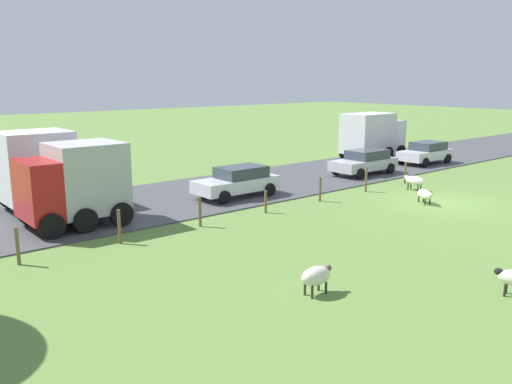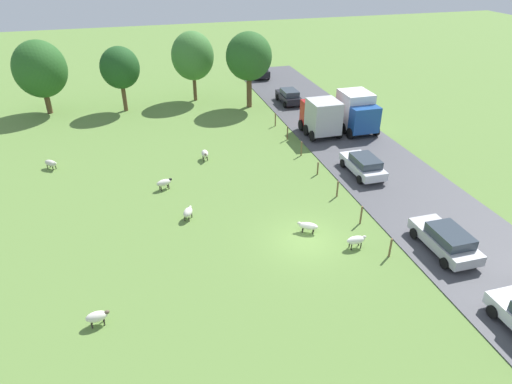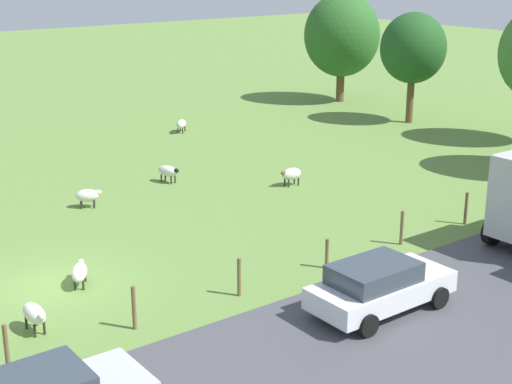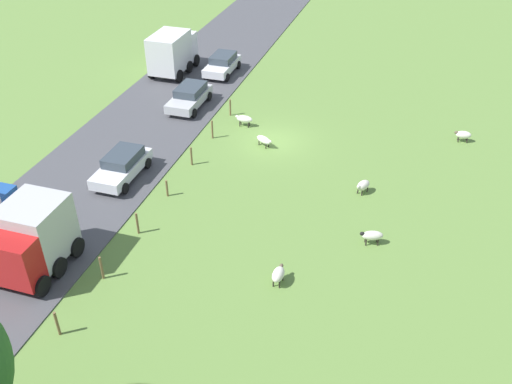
{
  "view_description": "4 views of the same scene",
  "coord_description": "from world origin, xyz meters",
  "px_view_note": "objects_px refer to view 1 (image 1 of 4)",
  "views": [
    {
      "loc": [
        -13.35,
        22.93,
        5.91
      ],
      "look_at": [
        3.28,
        9.02,
        1.24
      ],
      "focal_mm": 37.21,
      "sensor_mm": 36.0,
      "label": 1
    },
    {
      "loc": [
        -8.71,
        -20.15,
        15.72
      ],
      "look_at": [
        -1.62,
        5.11,
        0.8
      ],
      "focal_mm": 31.34,
      "sensor_mm": 36.0,
      "label": 2
    },
    {
      "loc": [
        21.02,
        -7.78,
        9.85
      ],
      "look_at": [
        -0.33,
        8.22,
        1.43
      ],
      "focal_mm": 53.37,
      "sensor_mm": 36.0,
      "label": 3
    },
    {
      "loc": [
        -8.45,
        31.05,
        17.95
      ],
      "look_at": [
        -1.07,
        7.5,
        1.08
      ],
      "focal_mm": 39.29,
      "sensor_mm": 36.0,
      "label": 4
    }
  ],
  "objects_px": {
    "sheep_3": "(425,195)",
    "truck_2": "(74,183)",
    "truck_0": "(372,135)",
    "car_0": "(426,152)",
    "car_4": "(238,181)",
    "truck_1": "(47,169)",
    "sheep_1": "(316,276)",
    "sheep_4": "(414,181)",
    "car_1": "(365,161)"
  },
  "relations": [
    {
      "from": "truck_1",
      "to": "car_4",
      "type": "height_order",
      "value": "truck_1"
    },
    {
      "from": "sheep_1",
      "to": "car_0",
      "type": "distance_m",
      "value": 25.01
    },
    {
      "from": "truck_1",
      "to": "truck_2",
      "type": "bearing_deg",
      "value": 177.89
    },
    {
      "from": "sheep_1",
      "to": "car_1",
      "type": "xyz_separation_m",
      "value": [
        11.08,
        -15.89,
        0.3
      ]
    },
    {
      "from": "truck_0",
      "to": "sheep_3",
      "type": "bearing_deg",
      "value": 138.3
    },
    {
      "from": "sheep_1",
      "to": "car_4",
      "type": "height_order",
      "value": "car_4"
    },
    {
      "from": "truck_0",
      "to": "car_1",
      "type": "distance_m",
      "value": 6.73
    },
    {
      "from": "truck_2",
      "to": "truck_0",
      "type": "bearing_deg",
      "value": -81.01
    },
    {
      "from": "truck_2",
      "to": "car_1",
      "type": "bearing_deg",
      "value": -89.99
    },
    {
      "from": "sheep_1",
      "to": "truck_0",
      "type": "relative_size",
      "value": 0.22
    },
    {
      "from": "sheep_4",
      "to": "car_1",
      "type": "xyz_separation_m",
      "value": [
        4.73,
        -1.69,
        0.3
      ]
    },
    {
      "from": "sheep_1",
      "to": "sheep_4",
      "type": "bearing_deg",
      "value": -65.9
    },
    {
      "from": "sheep_1",
      "to": "sheep_4",
      "type": "distance_m",
      "value": 15.55
    },
    {
      "from": "sheep_1",
      "to": "truck_1",
      "type": "height_order",
      "value": "truck_1"
    },
    {
      "from": "sheep_3",
      "to": "car_0",
      "type": "relative_size",
      "value": 0.3
    },
    {
      "from": "truck_0",
      "to": "truck_2",
      "type": "height_order",
      "value": "truck_0"
    },
    {
      "from": "sheep_4",
      "to": "car_1",
      "type": "distance_m",
      "value": 5.04
    },
    {
      "from": "sheep_3",
      "to": "car_1",
      "type": "distance_m",
      "value": 7.89
    },
    {
      "from": "sheep_3",
      "to": "truck_0",
      "type": "bearing_deg",
      "value": -41.7
    },
    {
      "from": "sheep_1",
      "to": "car_0",
      "type": "relative_size",
      "value": 0.26
    },
    {
      "from": "sheep_3",
      "to": "truck_2",
      "type": "height_order",
      "value": "truck_2"
    },
    {
      "from": "sheep_4",
      "to": "truck_1",
      "type": "height_order",
      "value": "truck_1"
    },
    {
      "from": "sheep_4",
      "to": "car_1",
      "type": "bearing_deg",
      "value": -19.7
    },
    {
      "from": "sheep_3",
      "to": "truck_2",
      "type": "distance_m",
      "value": 15.95
    },
    {
      "from": "truck_2",
      "to": "sheep_3",
      "type": "bearing_deg",
      "value": -115.4
    },
    {
      "from": "sheep_3",
      "to": "sheep_4",
      "type": "bearing_deg",
      "value": -47.14
    },
    {
      "from": "car_4",
      "to": "truck_1",
      "type": "bearing_deg",
      "value": 67.11
    },
    {
      "from": "truck_2",
      "to": "car_4",
      "type": "xyz_separation_m",
      "value": [
        0.02,
        -8.31,
        -0.96
      ]
    },
    {
      "from": "sheep_1",
      "to": "truck_1",
      "type": "relative_size",
      "value": 0.27
    },
    {
      "from": "truck_0",
      "to": "truck_2",
      "type": "xyz_separation_m",
      "value": [
        -3.76,
        23.78,
        -0.04
      ]
    },
    {
      "from": "sheep_1",
      "to": "car_4",
      "type": "xyz_separation_m",
      "value": [
        11.1,
        -5.9,
        0.31
      ]
    },
    {
      "from": "truck_1",
      "to": "car_4",
      "type": "distance_m",
      "value": 8.94
    },
    {
      "from": "sheep_3",
      "to": "truck_1",
      "type": "xyz_separation_m",
      "value": [
        10.29,
        14.23,
        1.47
      ]
    },
    {
      "from": "truck_1",
      "to": "car_0",
      "type": "distance_m",
      "value": 25.03
    },
    {
      "from": "car_0",
      "to": "truck_2",
      "type": "bearing_deg",
      "value": 89.77
    },
    {
      "from": "truck_0",
      "to": "truck_1",
      "type": "height_order",
      "value": "truck_1"
    },
    {
      "from": "sheep_4",
      "to": "sheep_1",
      "type": "bearing_deg",
      "value": 114.1
    },
    {
      "from": "sheep_1",
      "to": "truck_0",
      "type": "distance_m",
      "value": 26.05
    },
    {
      "from": "sheep_3",
      "to": "truck_1",
      "type": "distance_m",
      "value": 17.62
    },
    {
      "from": "car_0",
      "to": "car_4",
      "type": "height_order",
      "value": "car_0"
    },
    {
      "from": "sheep_1",
      "to": "truck_2",
      "type": "xyz_separation_m",
      "value": [
        11.08,
        2.41,
        1.27
      ]
    },
    {
      "from": "truck_2",
      "to": "car_4",
      "type": "distance_m",
      "value": 8.36
    },
    {
      "from": "car_1",
      "to": "sheep_4",
      "type": "bearing_deg",
      "value": 160.3
    },
    {
      "from": "sheep_4",
      "to": "car_1",
      "type": "relative_size",
      "value": 0.27
    },
    {
      "from": "sheep_1",
      "to": "sheep_4",
      "type": "xyz_separation_m",
      "value": [
        6.35,
        -14.19,
        0.0
      ]
    },
    {
      "from": "car_1",
      "to": "car_0",
      "type": "bearing_deg",
      "value": -90.88
    },
    {
      "from": "car_4",
      "to": "car_0",
      "type": "bearing_deg",
      "value": -90.41
    },
    {
      "from": "sheep_4",
      "to": "truck_2",
      "type": "relative_size",
      "value": 0.31
    },
    {
      "from": "truck_2",
      "to": "car_0",
      "type": "xyz_separation_m",
      "value": [
        -0.1,
        -24.88,
        -0.96
      ]
    },
    {
      "from": "sheep_1",
      "to": "truck_1",
      "type": "distance_m",
      "value": 14.79
    }
  ]
}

